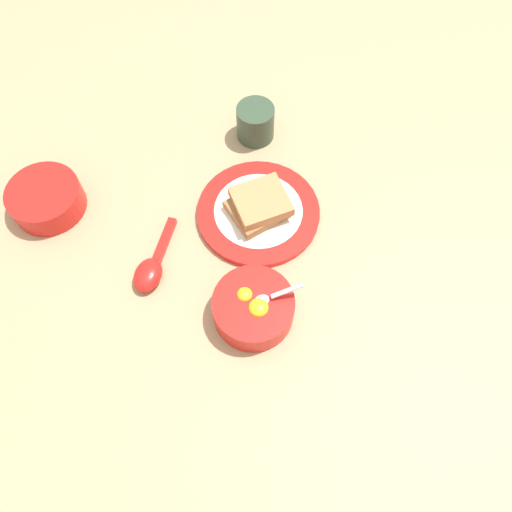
# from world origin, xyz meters

# --- Properties ---
(ground_plane) EXTENTS (3.00, 3.00, 0.00)m
(ground_plane) POSITION_xyz_m (0.00, 0.00, 0.00)
(ground_plane) COLOR tan
(egg_bowl) EXTENTS (0.14, 0.13, 0.08)m
(egg_bowl) POSITION_xyz_m (-0.03, 0.13, 0.03)
(egg_bowl) COLOR red
(egg_bowl) RESTS_ON ground_plane
(toast_plate) EXTENTS (0.23, 0.23, 0.01)m
(toast_plate) POSITION_xyz_m (-0.12, -0.04, 0.01)
(toast_plate) COLOR red
(toast_plate) RESTS_ON ground_plane
(toast_sandwich) EXTENTS (0.11, 0.10, 0.04)m
(toast_sandwich) POSITION_xyz_m (-0.12, -0.04, 0.03)
(toast_sandwich) COLOR #9E7042
(toast_sandwich) RESTS_ON toast_plate
(soup_spoon) EXTENTS (0.12, 0.14, 0.03)m
(soup_spoon) POSITION_xyz_m (0.10, -0.01, 0.01)
(soup_spoon) COLOR red
(soup_spoon) RESTS_ON ground_plane
(congee_bowl) EXTENTS (0.13, 0.13, 0.05)m
(congee_bowl) POSITION_xyz_m (0.23, -0.22, 0.03)
(congee_bowl) COLOR red
(congee_bowl) RESTS_ON ground_plane
(drinking_cup) EXTENTS (0.07, 0.07, 0.07)m
(drinking_cup) POSITION_xyz_m (-0.19, -0.22, 0.04)
(drinking_cup) COLOR #334733
(drinking_cup) RESTS_ON ground_plane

